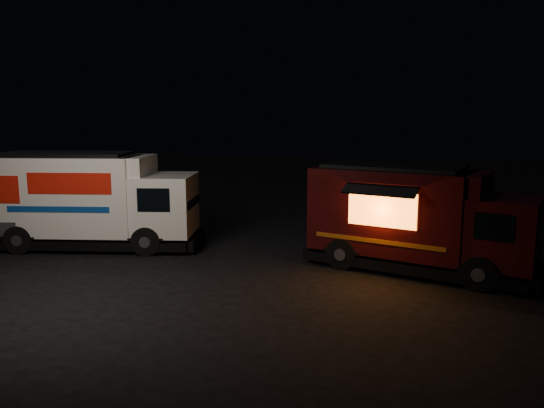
{
  "coord_description": "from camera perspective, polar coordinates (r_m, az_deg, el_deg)",
  "views": [
    {
      "loc": [
        4.51,
        -13.35,
        4.24
      ],
      "look_at": [
        0.94,
        2.0,
        1.58
      ],
      "focal_mm": 35.0,
      "sensor_mm": 36.0,
      "label": 1
    }
  ],
  "objects": [
    {
      "name": "white_truck",
      "position": [
        17.96,
        -18.5,
        0.4
      ],
      "size": [
        7.05,
        3.45,
        3.06
      ],
      "primitive_type": null,
      "rotation": [
        0.0,
        0.0,
        0.18
      ],
      "color": "white",
      "rests_on": "ground"
    },
    {
      "name": "ground",
      "position": [
        14.72,
        -5.37,
        -7.21
      ],
      "size": [
        80.0,
        80.0,
        0.0
      ],
      "primitive_type": "plane",
      "color": "black",
      "rests_on": "ground"
    },
    {
      "name": "red_truck",
      "position": [
        15.0,
        15.72,
        -1.56
      ],
      "size": [
        6.58,
        4.07,
        2.87
      ],
      "primitive_type": null,
      "rotation": [
        0.0,
        0.0,
        -0.31
      ],
      "color": "#3B0A0E",
      "rests_on": "ground"
    }
  ]
}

